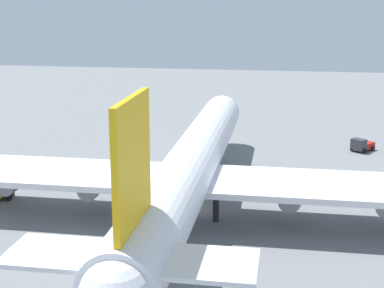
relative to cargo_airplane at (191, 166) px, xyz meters
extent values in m
plane|color=slate|center=(0.47, 0.00, -5.68)|extent=(275.22, 275.22, 0.00)
cylinder|color=silver|center=(0.47, 0.00, 0.10)|extent=(63.32, 5.99, 5.99)
sphere|color=silver|center=(32.13, 0.00, 0.10)|extent=(5.87, 5.87, 5.87)
cube|color=yellow|center=(-26.13, 0.00, 7.89)|extent=(8.87, 0.50, 9.58)
cube|color=silver|center=(-27.40, -4.79, 1.00)|extent=(5.70, 8.99, 0.36)
cube|color=silver|center=(-27.40, 4.79, 1.00)|extent=(5.70, 8.99, 0.36)
cube|color=silver|center=(-2.70, -15.75, -0.79)|extent=(10.76, 27.90, 0.70)
cube|color=silver|center=(-2.70, 15.75, -0.79)|extent=(10.76, 27.90, 0.70)
cylinder|color=gray|center=(-1.70, -11.56, -2.40)|extent=(4.79, 2.52, 2.52)
cylinder|color=gray|center=(-1.70, -21.89, -2.40)|extent=(4.79, 2.52, 2.52)
cylinder|color=gray|center=(-1.70, 11.56, -2.40)|extent=(4.79, 2.52, 2.52)
cylinder|color=gray|center=(-1.70, 21.89, -2.40)|extent=(4.79, 2.52, 2.52)
cylinder|color=black|center=(20.73, 0.00, -4.28)|extent=(0.70, 0.70, 2.79)
cylinder|color=black|center=(-2.70, -3.29, -4.28)|extent=(0.70, 0.70, 2.79)
cylinder|color=black|center=(-2.70, 3.29, -4.28)|extent=(0.70, 0.70, 2.79)
cube|color=#333338|center=(31.52, -22.85, -4.36)|extent=(2.59, 2.71, 1.82)
cube|color=#B21E19|center=(33.10, -24.12, -4.78)|extent=(3.40, 3.35, 0.96)
cylinder|color=black|center=(32.29, -21.91, -5.26)|extent=(0.82, 0.74, 0.83)
cylinder|color=black|center=(30.77, -23.81, -5.26)|extent=(0.82, 0.74, 0.83)
cylinder|color=black|center=(34.26, -23.49, -5.26)|extent=(0.82, 0.74, 0.83)
cylinder|color=black|center=(32.74, -25.39, -5.26)|extent=(0.82, 0.74, 0.83)
cube|color=#333338|center=(0.74, 24.29, -4.42)|extent=(2.62, 2.63, 1.64)
cylinder|color=black|center=(0.05, 23.47, -5.24)|extent=(0.83, 0.79, 0.87)
cylinder|color=black|center=(1.48, 25.07, -5.24)|extent=(0.83, 0.79, 0.87)
cone|color=orange|center=(31.43, 2.06, -5.39)|extent=(0.40, 0.40, 0.57)
camera|label=1|loc=(-65.34, -10.77, 19.58)|focal=54.75mm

